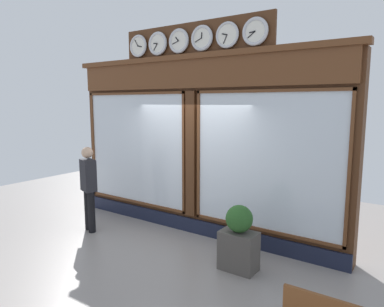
{
  "coord_description": "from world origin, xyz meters",
  "views": [
    {
      "loc": [
        -3.78,
        5.44,
        2.54
      ],
      "look_at": [
        0.0,
        0.0,
        1.57
      ],
      "focal_mm": 32.63,
      "sensor_mm": 36.0,
      "label": 1
    }
  ],
  "objects": [
    {
      "name": "planter_shrub",
      "position": [
        -1.49,
        0.9,
        0.81
      ],
      "size": [
        0.41,
        0.41,
        0.41
      ],
      "primitive_type": "sphere",
      "color": "#285623",
      "rests_on": "planter_box"
    },
    {
      "name": "shop_facade",
      "position": [
        -0.0,
        -0.12,
        1.77
      ],
      "size": [
        6.01,
        0.42,
        3.99
      ],
      "color": "#4C2B16",
      "rests_on": "ground_plane"
    },
    {
      "name": "ground_plane",
      "position": [
        0.0,
        2.8,
        0.0
      ],
      "size": [
        14.0,
        14.0,
        0.0
      ],
      "primitive_type": "plane",
      "color": "gray"
    },
    {
      "name": "pedestrian",
      "position": [
        1.7,
        1.11,
        0.93
      ],
      "size": [
        0.41,
        0.33,
        1.69
      ],
      "color": "black",
      "rests_on": "ground_plane"
    },
    {
      "name": "planter_box",
      "position": [
        -1.49,
        0.9,
        0.3
      ],
      "size": [
        0.56,
        0.36,
        0.6
      ],
      "primitive_type": "cube",
      "color": "#4C4742",
      "rests_on": "ground_plane"
    }
  ]
}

